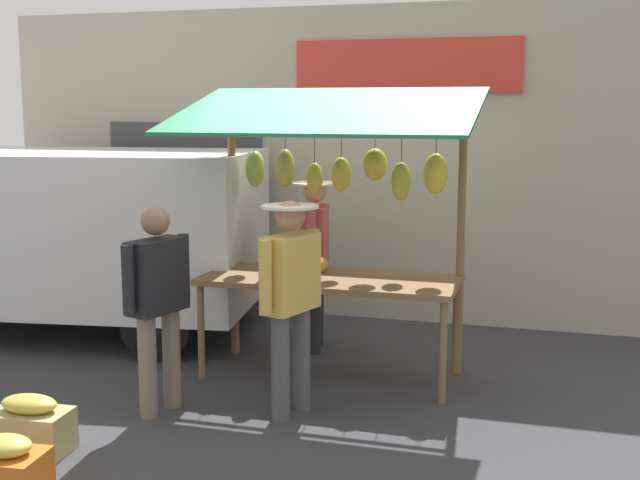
{
  "coord_description": "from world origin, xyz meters",
  "views": [
    {
      "loc": [
        -1.93,
        6.75,
        2.33
      ],
      "look_at": [
        0.0,
        0.3,
        1.25
      ],
      "focal_mm": 46.84,
      "sensor_mm": 36.0,
      "label": 1
    }
  ],
  "objects_px": {
    "vendor_with_sunhat": "(315,249)",
    "market_stall": "(330,198)",
    "produce_crate_near": "(6,471)",
    "parked_van": "(28,225)",
    "shopper_in_striped_shirt": "(158,296)",
    "produce_crate_side": "(30,426)",
    "shopper_with_ponytail": "(291,290)"
  },
  "relations": [
    {
      "from": "market_stall",
      "to": "produce_crate_near",
      "type": "height_order",
      "value": "market_stall"
    },
    {
      "from": "shopper_in_striped_shirt",
      "to": "produce_crate_near",
      "type": "xyz_separation_m",
      "value": [
        0.21,
        1.59,
        -0.73
      ]
    },
    {
      "from": "market_stall",
      "to": "shopper_in_striped_shirt",
      "type": "height_order",
      "value": "market_stall"
    },
    {
      "from": "shopper_with_ponytail",
      "to": "parked_van",
      "type": "relative_size",
      "value": 0.36
    },
    {
      "from": "vendor_with_sunhat",
      "to": "shopper_in_striped_shirt",
      "type": "bearing_deg",
      "value": -28.81
    },
    {
      "from": "parked_van",
      "to": "produce_crate_side",
      "type": "relative_size",
      "value": 8.35
    },
    {
      "from": "market_stall",
      "to": "vendor_with_sunhat",
      "type": "bearing_deg",
      "value": -62.89
    },
    {
      "from": "market_stall",
      "to": "shopper_with_ponytail",
      "type": "relative_size",
      "value": 1.52
    },
    {
      "from": "shopper_in_striped_shirt",
      "to": "vendor_with_sunhat",
      "type": "bearing_deg",
      "value": -2.33
    },
    {
      "from": "shopper_in_striped_shirt",
      "to": "produce_crate_side",
      "type": "xyz_separation_m",
      "value": [
        0.49,
        0.95,
        -0.73
      ]
    },
    {
      "from": "vendor_with_sunhat",
      "to": "produce_crate_near",
      "type": "distance_m",
      "value": 3.73
    },
    {
      "from": "parked_van",
      "to": "produce_crate_side",
      "type": "height_order",
      "value": "parked_van"
    },
    {
      "from": "shopper_in_striped_shirt",
      "to": "produce_crate_side",
      "type": "relative_size",
      "value": 2.88
    },
    {
      "from": "produce_crate_side",
      "to": "parked_van",
      "type": "bearing_deg",
      "value": -54.88
    },
    {
      "from": "vendor_with_sunhat",
      "to": "produce_crate_side",
      "type": "height_order",
      "value": "vendor_with_sunhat"
    },
    {
      "from": "market_stall",
      "to": "vendor_with_sunhat",
      "type": "height_order",
      "value": "market_stall"
    },
    {
      "from": "market_stall",
      "to": "shopper_with_ponytail",
      "type": "bearing_deg",
      "value": 89.53
    },
    {
      "from": "parked_van",
      "to": "produce_crate_near",
      "type": "relative_size",
      "value": 9.46
    },
    {
      "from": "vendor_with_sunhat",
      "to": "parked_van",
      "type": "distance_m",
      "value": 3.06
    },
    {
      "from": "market_stall",
      "to": "shopper_in_striped_shirt",
      "type": "bearing_deg",
      "value": 52.26
    },
    {
      "from": "market_stall",
      "to": "parked_van",
      "type": "distance_m",
      "value": 3.46
    },
    {
      "from": "market_stall",
      "to": "produce_crate_near",
      "type": "relative_size",
      "value": 5.12
    },
    {
      "from": "market_stall",
      "to": "shopper_with_ponytail",
      "type": "xyz_separation_m",
      "value": [
        0.01,
        1.05,
        -0.59
      ]
    },
    {
      "from": "vendor_with_sunhat",
      "to": "produce_crate_near",
      "type": "xyz_separation_m",
      "value": [
        0.85,
        3.54,
        -0.8
      ]
    },
    {
      "from": "market_stall",
      "to": "produce_crate_side",
      "type": "relative_size",
      "value": 4.52
    },
    {
      "from": "produce_crate_near",
      "to": "parked_van",
      "type": "bearing_deg",
      "value": -56.81
    },
    {
      "from": "market_stall",
      "to": "produce_crate_side",
      "type": "distance_m",
      "value": 3.01
    },
    {
      "from": "market_stall",
      "to": "parked_van",
      "type": "height_order",
      "value": "market_stall"
    },
    {
      "from": "vendor_with_sunhat",
      "to": "market_stall",
      "type": "bearing_deg",
      "value": 16.61
    },
    {
      "from": "shopper_in_striped_shirt",
      "to": "produce_crate_side",
      "type": "height_order",
      "value": "shopper_in_striped_shirt"
    },
    {
      "from": "produce_crate_near",
      "to": "produce_crate_side",
      "type": "bearing_deg",
      "value": -65.97
    },
    {
      "from": "produce_crate_side",
      "to": "vendor_with_sunhat",
      "type": "bearing_deg",
      "value": -111.42
    }
  ]
}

